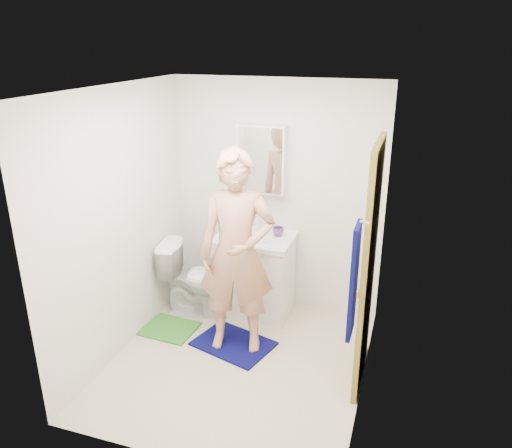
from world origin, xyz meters
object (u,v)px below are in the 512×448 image
Objects in this scene: toilet at (199,278)px; toothbrush_cup at (278,232)px; medicine_cabinet at (262,159)px; towel at (354,281)px; vanity_cabinet at (255,276)px; soap_dispenser at (233,226)px; man at (237,254)px.

toothbrush_cup is at bearing -76.35° from toilet.
medicine_cabinet reaches higher than towel.
toothbrush_cup reaches higher than vanity_cabinet.
towel is at bearing -51.53° from vanity_cabinet.
medicine_cabinet is at bearing 90.00° from vanity_cabinet.
toilet is 4.44× the size of soap_dispenser.
soap_dispenser reaches higher than vanity_cabinet.
soap_dispenser is 0.46m from toothbrush_cup.
towel is at bearing -55.39° from medicine_cabinet.
toothbrush_cup is at bearing -31.41° from medicine_cabinet.
toothbrush_cup is at bearing 21.40° from vanity_cabinet.
medicine_cabinet is at bearing 148.59° from toothbrush_cup.
vanity_cabinet reaches higher than toilet.
man is (0.06, -0.70, 0.56)m from vanity_cabinet.
medicine_cabinet is at bearing -58.64° from toilet.
toothbrush_cup reaches higher than toilet.
man is (-0.16, -0.79, 0.07)m from toothbrush_cup.
towel is 1.01× the size of toilet.
toothbrush_cup is (0.76, 0.32, 0.50)m from toilet.
man is at bearing -101.60° from toothbrush_cup.
vanity_cabinet is 1.00× the size of towel.
soap_dispenser is 0.09× the size of man.
vanity_cabinet is 1.14× the size of medicine_cabinet.
medicine_cabinet is 2.11m from towel.
vanity_cabinet is at bearing 83.43° from man.
toilet is 0.66m from soap_dispenser.
man reaches higher than vanity_cabinet.
toothbrush_cup is 0.80m from man.
soap_dispenser is at bearing 101.31° from man.
medicine_cabinet is 0.37× the size of man.
vanity_cabinet is 0.58m from soap_dispenser.
man is (0.29, -0.68, 0.02)m from soap_dispenser.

